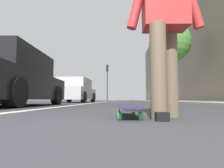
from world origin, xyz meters
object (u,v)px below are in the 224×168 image
Objects in this scene: parked_car_near at (9,80)px; traffic_light at (107,76)px; skateboard at (128,107)px; skater_person at (165,17)px; street_tree_mid at (170,43)px; parked_car_mid at (76,91)px.

traffic_light is at bearing -3.90° from parked_car_near.
skateboard is 4.28m from parked_car_near.
traffic_light is at bearing 6.37° from skater_person.
street_tree_mid is (9.65, -2.89, 3.59)m from skateboard.
skateboard is 10.69m from street_tree_mid.
skateboard is at bearing 163.34° from street_tree_mid.
skateboard is at bearing -133.46° from parked_car_near.
skateboard is 0.21× the size of parked_car_mid.
skateboard is at bearing -162.60° from parked_car_mid.
skater_person is 20.43m from traffic_light.
parked_car_mid is (9.67, 3.03, 0.62)m from skateboard.
skateboard is 20.35m from traffic_light.
street_tree_mid is (-10.40, -4.80, 0.68)m from traffic_light.
parked_car_mid is 0.94× the size of traffic_light.
skater_person reaches higher than skateboard.
street_tree_mid reaches higher than parked_car_mid.
skater_person reaches higher than parked_car_near.
parked_car_near is 6.76m from parked_car_mid.
street_tree_mid is at bearing -90.20° from parked_car_mid.
parked_car_mid is at bearing 17.40° from skateboard.
parked_car_near is at bearing 138.48° from street_tree_mid.
street_tree_mid is (9.80, -2.54, 2.75)m from skater_person.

